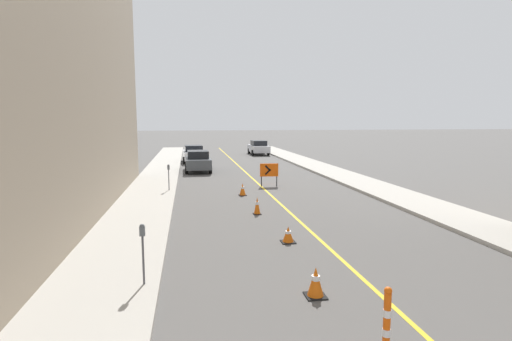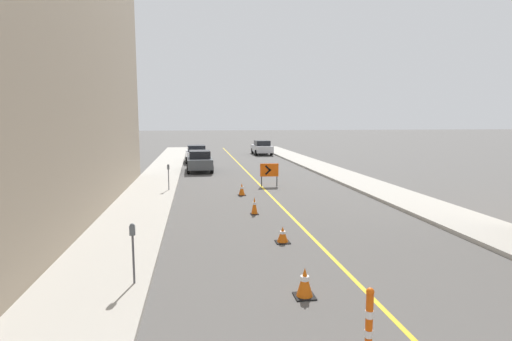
{
  "view_description": "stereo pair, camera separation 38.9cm",
  "coord_description": "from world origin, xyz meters",
  "px_view_note": "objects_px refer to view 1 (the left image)",
  "views": [
    {
      "loc": [
        -4.17,
        4.07,
        3.9
      ],
      "look_at": [
        -0.38,
        26.45,
        1.0
      ],
      "focal_mm": 28.0,
      "sensor_mm": 36.0,
      "label": 1
    },
    {
      "loc": [
        -3.79,
        4.01,
        3.9
      ],
      "look_at": [
        -0.38,
        26.45,
        1.0
      ],
      "focal_mm": 28.0,
      "sensor_mm": 36.0,
      "label": 2
    }
  ],
  "objects_px": {
    "parked_car_curb_near": "(198,161)",
    "parked_car_curb_mid": "(194,154)",
    "traffic_cone_third": "(316,282)",
    "traffic_cone_farthest": "(243,189)",
    "delineator_post_front": "(386,332)",
    "parking_meter_far_curb": "(169,172)",
    "parking_meter_near_curb": "(143,242)",
    "traffic_cone_fifth": "(257,206)",
    "traffic_cone_fourth": "(288,235)",
    "arrow_barricade_primary": "(269,171)",
    "parked_car_curb_far": "(258,147)"
  },
  "relations": [
    {
      "from": "parked_car_curb_near",
      "to": "parked_car_curb_mid",
      "type": "xyz_separation_m",
      "value": [
        -0.24,
        6.53,
        0.0
      ]
    },
    {
      "from": "traffic_cone_third",
      "to": "traffic_cone_farthest",
      "type": "bearing_deg",
      "value": 89.99
    },
    {
      "from": "delineator_post_front",
      "to": "parking_meter_far_curb",
      "type": "relative_size",
      "value": 0.95
    },
    {
      "from": "parking_meter_near_curb",
      "to": "traffic_cone_farthest",
      "type": "bearing_deg",
      "value": 71.13
    },
    {
      "from": "traffic_cone_fifth",
      "to": "parked_car_curb_near",
      "type": "distance_m",
      "value": 14.48
    },
    {
      "from": "traffic_cone_third",
      "to": "parking_meter_far_curb",
      "type": "height_order",
      "value": "parking_meter_far_curb"
    },
    {
      "from": "parked_car_curb_mid",
      "to": "traffic_cone_fifth",
      "type": "bearing_deg",
      "value": -86.73
    },
    {
      "from": "traffic_cone_fourth",
      "to": "parked_car_curb_mid",
      "type": "bearing_deg",
      "value": 96.06
    },
    {
      "from": "traffic_cone_fourth",
      "to": "parked_car_curb_near",
      "type": "height_order",
      "value": "parked_car_curb_near"
    },
    {
      "from": "traffic_cone_fifth",
      "to": "arrow_barricade_primary",
      "type": "height_order",
      "value": "arrow_barricade_primary"
    },
    {
      "from": "traffic_cone_fourth",
      "to": "parked_car_curb_mid",
      "type": "relative_size",
      "value": 0.12
    },
    {
      "from": "traffic_cone_fifth",
      "to": "arrow_barricade_primary",
      "type": "distance_m",
      "value": 7.15
    },
    {
      "from": "traffic_cone_third",
      "to": "delineator_post_front",
      "type": "distance_m",
      "value": 2.64
    },
    {
      "from": "parked_car_curb_near",
      "to": "traffic_cone_third",
      "type": "bearing_deg",
      "value": -85.51
    },
    {
      "from": "traffic_cone_fourth",
      "to": "parking_meter_far_curb",
      "type": "height_order",
      "value": "parking_meter_far_curb"
    },
    {
      "from": "traffic_cone_fourth",
      "to": "parked_car_curb_far",
      "type": "xyz_separation_m",
      "value": [
        4.65,
        31.91,
        0.54
      ]
    },
    {
      "from": "traffic_cone_fifth",
      "to": "traffic_cone_third",
      "type": "bearing_deg",
      "value": -90.31
    },
    {
      "from": "traffic_cone_fifth",
      "to": "arrow_barricade_primary",
      "type": "bearing_deg",
      "value": 74.53
    },
    {
      "from": "delineator_post_front",
      "to": "parked_car_curb_mid",
      "type": "bearing_deg",
      "value": 94.68
    },
    {
      "from": "traffic_cone_third",
      "to": "parked_car_curb_mid",
      "type": "distance_m",
      "value": 28.81
    },
    {
      "from": "traffic_cone_third",
      "to": "traffic_cone_fourth",
      "type": "relative_size",
      "value": 1.3
    },
    {
      "from": "parking_meter_far_curb",
      "to": "traffic_cone_fifth",
      "type": "bearing_deg",
      "value": -55.55
    },
    {
      "from": "traffic_cone_fourth",
      "to": "traffic_cone_fifth",
      "type": "relative_size",
      "value": 0.71
    },
    {
      "from": "traffic_cone_farthest",
      "to": "parked_car_curb_near",
      "type": "distance_m",
      "value": 10.34
    },
    {
      "from": "delineator_post_front",
      "to": "parked_car_curb_far",
      "type": "bearing_deg",
      "value": 83.0
    },
    {
      "from": "traffic_cone_fourth",
      "to": "parked_car_curb_mid",
      "type": "height_order",
      "value": "parked_car_curb_mid"
    },
    {
      "from": "parked_car_curb_near",
      "to": "parked_car_curb_far",
      "type": "distance_m",
      "value": 15.37
    },
    {
      "from": "traffic_cone_fourth",
      "to": "parking_meter_near_curb",
      "type": "xyz_separation_m",
      "value": [
        -4.16,
        -2.95,
        0.89
      ]
    },
    {
      "from": "traffic_cone_fifth",
      "to": "parking_meter_near_curb",
      "type": "distance_m",
      "value": 7.91
    },
    {
      "from": "traffic_cone_farthest",
      "to": "parked_car_curb_far",
      "type": "xyz_separation_m",
      "value": [
        5.02,
        23.78,
        0.48
      ]
    },
    {
      "from": "traffic_cone_third",
      "to": "parking_meter_near_curb",
      "type": "distance_m",
      "value": 3.99
    },
    {
      "from": "parked_car_curb_mid",
      "to": "traffic_cone_farthest",
      "type": "bearing_deg",
      "value": -85.29
    },
    {
      "from": "traffic_cone_fourth",
      "to": "parked_car_curb_far",
      "type": "relative_size",
      "value": 0.12
    },
    {
      "from": "traffic_cone_farthest",
      "to": "parked_car_curb_near",
      "type": "relative_size",
      "value": 0.15
    },
    {
      "from": "traffic_cone_fourth",
      "to": "parked_car_curb_near",
      "type": "xyz_separation_m",
      "value": [
        -2.39,
        18.25,
        0.54
      ]
    },
    {
      "from": "traffic_cone_fifth",
      "to": "parking_meter_near_curb",
      "type": "relative_size",
      "value": 0.52
    },
    {
      "from": "parked_car_curb_mid",
      "to": "parking_meter_near_curb",
      "type": "bearing_deg",
      "value": -96.17
    },
    {
      "from": "traffic_cone_fifth",
      "to": "traffic_cone_farthest",
      "type": "xyz_separation_m",
      "value": [
        -0.04,
        4.2,
        -0.05
      ]
    },
    {
      "from": "arrow_barricade_primary",
      "to": "parked_car_curb_near",
      "type": "bearing_deg",
      "value": 121.97
    },
    {
      "from": "arrow_barricade_primary",
      "to": "parking_meter_near_curb",
      "type": "xyz_separation_m",
      "value": [
        -5.73,
        -13.76,
        0.23
      ]
    },
    {
      "from": "delineator_post_front",
      "to": "parking_meter_far_curb",
      "type": "bearing_deg",
      "value": 104.29
    },
    {
      "from": "traffic_cone_fourth",
      "to": "arrow_barricade_primary",
      "type": "distance_m",
      "value": 10.94
    },
    {
      "from": "delineator_post_front",
      "to": "parked_car_curb_mid",
      "type": "relative_size",
      "value": 0.3
    },
    {
      "from": "traffic_cone_third",
      "to": "parked_car_curb_near",
      "type": "xyz_separation_m",
      "value": [
        -2.02,
        22.18,
        0.47
      ]
    },
    {
      "from": "arrow_barricade_primary",
      "to": "parked_car_curb_far",
      "type": "xyz_separation_m",
      "value": [
        3.08,
        21.11,
        -0.11
      ]
    },
    {
      "from": "traffic_cone_farthest",
      "to": "parking_meter_far_curb",
      "type": "xyz_separation_m",
      "value": [
        -3.79,
        1.38,
        0.81
      ]
    },
    {
      "from": "parked_car_curb_mid",
      "to": "parked_car_curb_far",
      "type": "xyz_separation_m",
      "value": [
        7.28,
        7.13,
        0.0
      ]
    },
    {
      "from": "traffic_cone_fourth",
      "to": "parking_meter_near_curb",
      "type": "height_order",
      "value": "parking_meter_near_curb"
    },
    {
      "from": "parked_car_curb_near",
      "to": "traffic_cone_fifth",
      "type": "bearing_deg",
      "value": -82.51
    },
    {
      "from": "parked_car_curb_near",
      "to": "parking_meter_near_curb",
      "type": "distance_m",
      "value": 21.28
    }
  ]
}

